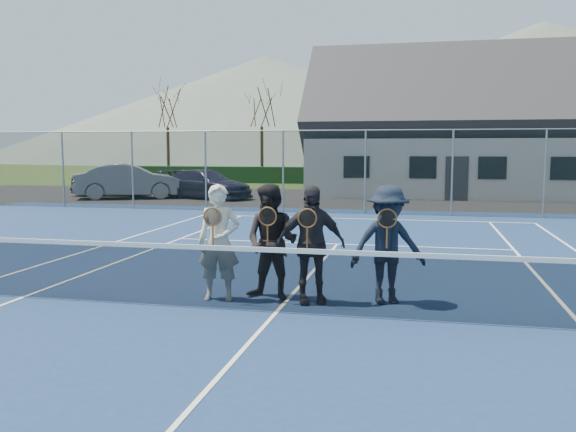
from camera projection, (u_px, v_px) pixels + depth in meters
name	position (u px, v px, depth m)	size (l,w,h in m)	color
ground	(378.00, 200.00, 28.14)	(220.00, 220.00, 0.00)	#2A4217
court_surface	(276.00, 313.00, 8.73)	(30.00, 30.00, 0.02)	navy
tarmac_carpark	(293.00, 198.00, 29.00)	(40.00, 12.00, 0.01)	black
hedge_row	(391.00, 176.00, 39.73)	(40.00, 1.20, 1.10)	black
hill_west	(265.00, 110.00, 105.29)	(110.00, 110.00, 18.00)	#55665D
hill_centre	(542.00, 93.00, 95.40)	(120.00, 120.00, 22.00)	#55675D
car_a	(110.00, 183.00, 30.25)	(1.48, 3.69, 1.26)	black
car_b	(129.00, 181.00, 28.65)	(1.73, 4.96, 1.64)	gray
car_c	(206.00, 184.00, 28.55)	(1.91, 4.69, 1.36)	#181831
court_markings	(276.00, 312.00, 8.73)	(11.03, 23.83, 0.01)	white
tennis_net	(276.00, 277.00, 8.68)	(11.68, 0.08, 1.10)	slate
perimeter_fence	(365.00, 172.00, 21.67)	(30.07, 0.07, 3.02)	slate
clubhouse	(465.00, 116.00, 30.72)	(15.60, 8.20, 7.70)	silver
tree_a	(167.00, 100.00, 43.55)	(3.20, 3.20, 7.77)	#382514
tree_b	(262.00, 98.00, 42.05)	(3.20, 3.20, 7.77)	#332112
tree_c	(425.00, 95.00, 39.68)	(3.20, 3.20, 7.77)	#331C12
player_a	(219.00, 242.00, 9.40)	(0.71, 0.54, 1.80)	beige
player_b	(272.00, 242.00, 9.43)	(1.00, 0.85, 1.80)	black
player_c	(311.00, 244.00, 9.21)	(1.14, 0.77, 1.80)	black
player_d	(388.00, 245.00, 9.19)	(1.32, 1.03, 1.80)	black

